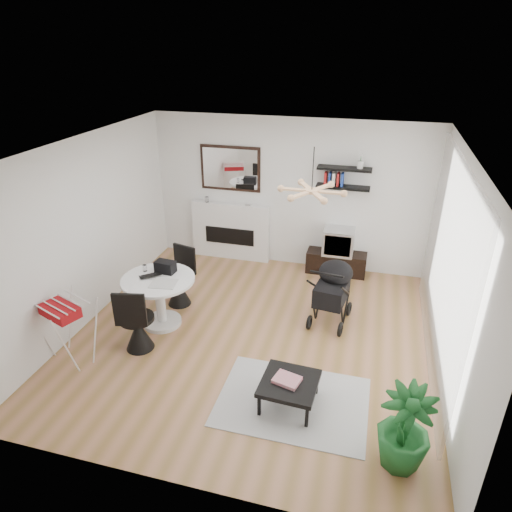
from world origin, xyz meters
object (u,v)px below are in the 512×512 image
(potted_plant, at_px, (404,428))
(stroller, at_px, (332,294))
(drying_rack, at_px, (68,330))
(coffee_table, at_px, (289,384))
(crt_tv, at_px, (339,241))
(tv_console, at_px, (336,263))
(fireplace, at_px, (231,224))
(dining_table, at_px, (160,294))

(potted_plant, bearing_deg, stroller, 111.92)
(stroller, bearing_deg, drying_rack, -142.38)
(stroller, distance_m, coffee_table, 1.95)
(crt_tv, distance_m, coffee_table, 3.50)
(drying_rack, xyz_separation_m, coffee_table, (2.95, -0.07, -0.16))
(tv_console, relative_size, potted_plant, 1.13)
(coffee_table, bearing_deg, crt_tv, 87.00)
(fireplace, distance_m, crt_tv, 2.05)
(fireplace, distance_m, dining_table, 2.48)
(tv_console, bearing_deg, potted_plant, -74.98)
(fireplace, distance_m, drying_rack, 3.70)
(coffee_table, height_order, potted_plant, potted_plant)
(potted_plant, bearing_deg, drying_rack, 172.20)
(drying_rack, bearing_deg, stroller, 51.06)
(crt_tv, bearing_deg, fireplace, 176.58)
(tv_console, distance_m, dining_table, 3.32)
(crt_tv, distance_m, potted_plant, 4.12)
(drying_rack, height_order, potted_plant, potted_plant)
(crt_tv, relative_size, dining_table, 0.50)
(crt_tv, height_order, stroller, stroller)
(crt_tv, bearing_deg, tv_console, 165.99)
(tv_console, distance_m, coffee_table, 3.49)
(dining_table, relative_size, potted_plant, 1.12)
(fireplace, xyz_separation_m, stroller, (2.13, -1.67, -0.24))
(fireplace, relative_size, dining_table, 2.04)
(fireplace, bearing_deg, crt_tv, -3.42)
(fireplace, relative_size, coffee_table, 3.20)
(fireplace, height_order, crt_tv, fireplace)
(stroller, height_order, potted_plant, stroller)
(tv_console, distance_m, stroller, 1.57)
(tv_console, bearing_deg, drying_rack, -132.40)
(drying_rack, distance_m, stroller, 3.71)
(dining_table, relative_size, stroller, 1.02)
(crt_tv, height_order, coffee_table, crt_tv)
(tv_console, xyz_separation_m, dining_table, (-2.34, -2.34, 0.31))
(stroller, bearing_deg, crt_tv, 100.33)
(crt_tv, distance_m, dining_table, 3.31)
(fireplace, bearing_deg, stroller, -38.16)
(tv_console, bearing_deg, coffee_table, -92.78)
(tv_console, height_order, drying_rack, drying_rack)
(fireplace, bearing_deg, potted_plant, -52.89)
(dining_table, xyz_separation_m, potted_plant, (3.40, -1.65, -0.04))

